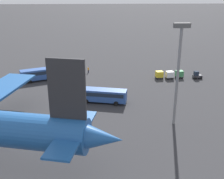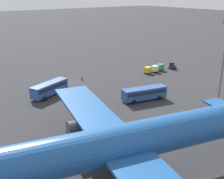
# 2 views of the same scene
# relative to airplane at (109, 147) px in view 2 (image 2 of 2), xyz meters

# --- Properties ---
(ground_plane) EXTENTS (600.00, 600.00, 0.00)m
(ground_plane) POSITION_rel_airplane_xyz_m (-16.71, -41.86, -6.12)
(ground_plane) COLOR #2D2D30
(airplane) EXTENTS (55.03, 48.23, 16.30)m
(airplane) POSITION_rel_airplane_xyz_m (0.00, 0.00, 0.00)
(airplane) COLOR #1E5193
(airplane) RESTS_ON ground
(shuttle_bus_near) EXTENTS (10.55, 6.40, 3.20)m
(shuttle_bus_near) POSITION_rel_airplane_xyz_m (-8.05, -36.06, -4.20)
(shuttle_bus_near) COLOR #2D5199
(shuttle_bus_near) RESTS_ON ground
(shuttle_bus_far) EXTENTS (10.87, 4.92, 3.01)m
(shuttle_bus_far) POSITION_rel_airplane_xyz_m (-24.38, -20.34, -4.30)
(shuttle_bus_far) COLOR #2D5199
(shuttle_bus_far) RESTS_ON ground
(baggage_tug) EXTENTS (2.56, 1.93, 2.10)m
(baggage_tug) POSITION_rel_airplane_xyz_m (-50.38, -35.60, -5.18)
(baggage_tug) COLOR #333338
(baggage_tug) RESTS_ON ground
(worker_person) EXTENTS (0.38, 0.38, 1.74)m
(worker_person) POSITION_rel_airplane_xyz_m (-20.55, -42.24, -5.25)
(worker_person) COLOR #1E1E2D
(worker_person) RESTS_ON ground
(cargo_cart_green) EXTENTS (2.20, 1.93, 2.06)m
(cargo_cart_green) POSITION_rel_airplane_xyz_m (-45.71, -36.38, -4.93)
(cargo_cart_green) COLOR #38383D
(cargo_cart_green) RESTS_ON ground
(cargo_cart_white) EXTENTS (2.20, 1.93, 2.06)m
(cargo_cart_white) POSITION_rel_airplane_xyz_m (-42.91, -35.89, -4.93)
(cargo_cart_white) COLOR #38383D
(cargo_cart_white) RESTS_ON ground
(cargo_cart_yellow) EXTENTS (2.20, 1.93, 2.06)m
(cargo_cart_yellow) POSITION_rel_airplane_xyz_m (-40.11, -36.10, -4.93)
(cargo_cart_yellow) COLOR #38383D
(cargo_cart_yellow) RESTS_ON ground
(light_pole) EXTENTS (2.80, 0.70, 18.37)m
(light_pole) POSITION_rel_airplane_xyz_m (-37.50, -9.76, 5.08)
(light_pole) COLOR slate
(light_pole) RESTS_ON ground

